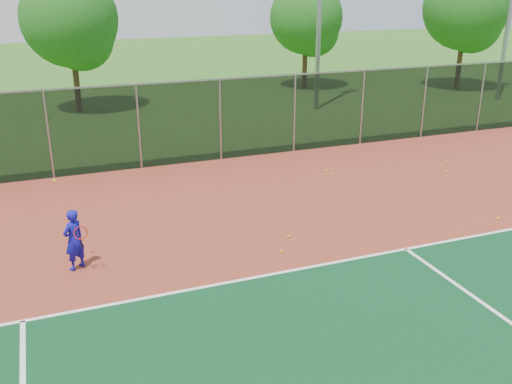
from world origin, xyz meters
TOP-DOWN VIEW (x-y plane):
  - ground at (0.00, 0.00)m, footprint 120.00×120.00m
  - court_apron at (0.00, 2.00)m, footprint 30.00×20.00m
  - fence_back at (0.00, 12.00)m, footprint 30.00×0.06m
  - tennis_player at (-5.80, 4.92)m, footprint 0.64×0.71m
  - practice_ball_0 at (5.55, 3.68)m, footprint 0.07×0.07m
  - practice_ball_1 at (-0.47, 4.71)m, footprint 0.07×0.07m
  - practice_ball_2 at (-0.99, 3.96)m, footprint 0.07×0.07m
  - practice_ball_3 at (3.01, 9.23)m, footprint 0.07×0.07m
  - practice_ball_5 at (3.03, 8.84)m, footprint 0.07×0.07m
  - practice_ball_6 at (6.93, 7.65)m, footprint 0.07×0.07m
  - practice_ball_7 at (7.75, 8.65)m, footprint 0.07×0.07m
  - tree_back_left at (-4.16, 22.62)m, footprint 4.72×4.72m
  - tree_back_mid at (9.56, 24.49)m, footprint 4.38×4.38m
  - tree_back_right at (18.20, 20.76)m, footprint 5.00×5.00m

SIDE VIEW (x-z plane):
  - ground at x=0.00m, z-range 0.00..0.00m
  - court_apron at x=0.00m, z-range 0.00..0.02m
  - practice_ball_0 at x=5.55m, z-range 0.02..0.09m
  - practice_ball_1 at x=-0.47m, z-range 0.02..0.09m
  - practice_ball_2 at x=-0.99m, z-range 0.02..0.09m
  - practice_ball_3 at x=3.01m, z-range 0.02..0.09m
  - practice_ball_5 at x=3.03m, z-range 0.02..0.09m
  - practice_ball_6 at x=6.93m, z-range 0.02..0.09m
  - practice_ball_7 at x=7.75m, z-range 0.02..0.09m
  - tennis_player at x=-5.80m, z-range -0.35..1.87m
  - fence_back at x=0.00m, z-range 0.05..3.08m
  - tree_back_mid at x=9.56m, z-range 0.82..7.26m
  - tree_back_left at x=-4.16m, z-range 0.88..7.82m
  - tree_back_right at x=18.20m, z-range 0.94..8.28m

